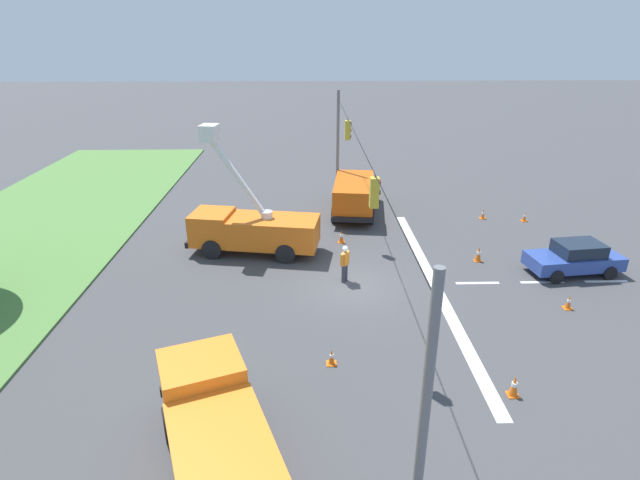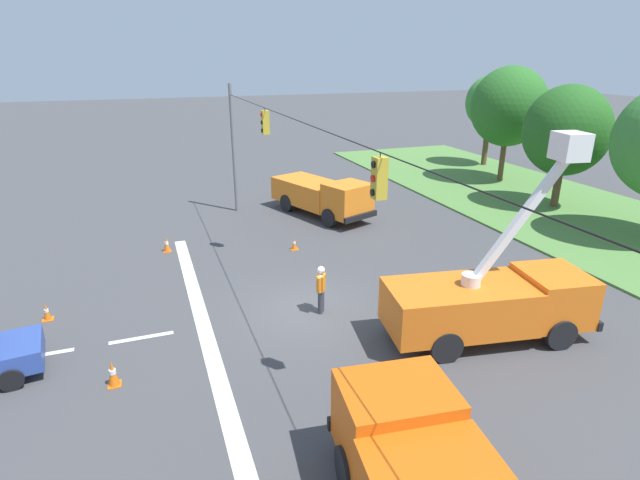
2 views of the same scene
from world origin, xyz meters
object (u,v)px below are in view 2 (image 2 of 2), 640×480
(tree_far_west, at_px, (490,103))
(traffic_cone_lane_edge_b, at_px, (372,377))
(traffic_cone_mid_left, at_px, (47,312))
(road_worker, at_px, (321,287))
(traffic_cone_lane_edge_a, at_px, (113,373))
(traffic_cone_mid_right, at_px, (167,244))
(traffic_cone_near_bucket, at_px, (294,244))
(tree_centre, at_px, (566,131))
(utility_truck_support_near, at_px, (322,195))
(tree_west, at_px, (509,107))
(utility_truck_bucket_lift, at_px, (491,299))

(tree_far_west, height_order, traffic_cone_lane_edge_b, tree_far_west)
(tree_far_west, distance_m, traffic_cone_lane_edge_b, 32.22)
(traffic_cone_mid_left, bearing_deg, road_worker, 73.45)
(road_worker, bearing_deg, tree_far_west, 131.77)
(traffic_cone_lane_edge_a, bearing_deg, traffic_cone_mid_left, -154.40)
(traffic_cone_mid_right, bearing_deg, traffic_cone_mid_left, -39.69)
(traffic_cone_lane_edge_b, bearing_deg, tree_far_west, 137.70)
(traffic_cone_near_bucket, bearing_deg, traffic_cone_lane_edge_a, -43.49)
(tree_centre, height_order, utility_truck_support_near, tree_centre)
(tree_west, bearing_deg, traffic_cone_lane_edge_a, -58.18)
(traffic_cone_mid_right, bearing_deg, traffic_cone_lane_edge_a, -11.85)
(tree_west, distance_m, tree_centre, 6.70)
(utility_truck_support_near, relative_size, traffic_cone_lane_edge_b, 9.73)
(utility_truck_bucket_lift, height_order, traffic_cone_mid_right, utility_truck_bucket_lift)
(utility_truck_support_near, xyz_separation_m, traffic_cone_near_bucket, (4.59, -3.11, -0.92))
(traffic_cone_lane_edge_a, bearing_deg, tree_far_west, 126.76)
(tree_far_west, height_order, tree_centre, tree_far_west)
(tree_far_west, bearing_deg, utility_truck_support_near, -64.46)
(traffic_cone_near_bucket, distance_m, traffic_cone_lane_edge_a, 11.27)
(road_worker, height_order, traffic_cone_mid_right, road_worker)
(tree_far_west, distance_m, traffic_cone_near_bucket, 24.57)
(tree_centre, xyz_separation_m, road_worker, (7.42, -17.61, -3.56))
(tree_centre, bearing_deg, traffic_cone_lane_edge_a, -68.93)
(traffic_cone_near_bucket, bearing_deg, tree_far_west, 122.22)
(tree_far_west, distance_m, traffic_cone_mid_left, 34.83)
(traffic_cone_mid_left, bearing_deg, tree_centre, 100.01)
(road_worker, bearing_deg, traffic_cone_mid_right, -149.04)
(traffic_cone_near_bucket, distance_m, traffic_cone_lane_edge_b, 10.78)
(road_worker, bearing_deg, traffic_cone_mid_left, -106.55)
(tree_west, bearing_deg, utility_truck_support_near, -77.84)
(utility_truck_bucket_lift, relative_size, traffic_cone_mid_right, 9.24)
(tree_far_west, bearing_deg, traffic_cone_mid_right, -66.97)
(road_worker, relative_size, traffic_cone_lane_edge_a, 2.27)
(traffic_cone_mid_left, bearing_deg, traffic_cone_lane_edge_a, 25.60)
(tree_west, bearing_deg, traffic_cone_mid_left, -68.09)
(tree_west, height_order, traffic_cone_lane_edge_a, tree_west)
(utility_truck_bucket_lift, xyz_separation_m, traffic_cone_mid_left, (-6.13, -13.62, -1.07))
(tree_centre, bearing_deg, traffic_cone_mid_left, -79.99)
(utility_truck_support_near, distance_m, traffic_cone_lane_edge_a, 16.78)
(traffic_cone_mid_left, bearing_deg, tree_west, 111.91)
(tree_west, xyz_separation_m, road_worker, (13.97, -18.88, -4.28))
(tree_centre, relative_size, traffic_cone_mid_right, 9.55)
(utility_truck_support_near, height_order, traffic_cone_lane_edge_b, utility_truck_support_near)
(road_worker, bearing_deg, tree_west, 126.49)
(utility_truck_bucket_lift, bearing_deg, tree_centre, 129.60)
(tree_centre, relative_size, traffic_cone_lane_edge_b, 10.02)
(tree_centre, bearing_deg, utility_truck_bucket_lift, -50.40)
(traffic_cone_lane_edge_b, bearing_deg, road_worker, 177.95)
(tree_far_west, height_order, tree_west, tree_west)
(tree_far_west, bearing_deg, tree_centre, -17.60)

